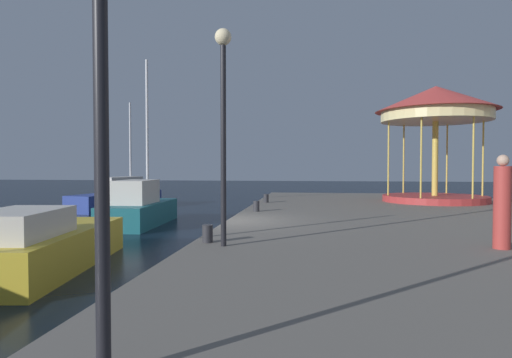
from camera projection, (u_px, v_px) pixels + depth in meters
ground_plane at (227, 245)px, 13.91m from camera, size 120.00×120.00×0.00m
quay_dock at (426, 237)px, 13.09m from camera, size 12.22×29.37×0.80m
sailboat_teal at (139, 208)px, 18.59m from camera, size 2.11×5.22×7.30m
motorboat_yellow at (40, 246)px, 10.48m from camera, size 2.89×5.81×1.56m
sailboat_blue at (118, 196)px, 26.06m from camera, size 3.09×7.21×6.48m
carousel at (436, 115)px, 20.96m from camera, size 5.68×5.68×5.58m
lamp_post_near_edge at (100, 3)px, 3.47m from camera, size 0.36×0.36×4.47m
lamp_post_mid_promenade at (223, 100)px, 9.32m from camera, size 0.36×0.36×4.67m
bollard_south at (256, 206)px, 16.57m from camera, size 0.24×0.24×0.40m
bollard_center at (208, 234)px, 9.84m from camera, size 0.24×0.24×0.40m
bollard_north at (266, 198)px, 20.61m from camera, size 0.24×0.24×0.40m
person_near_carousel at (502, 204)px, 9.08m from camera, size 0.34×0.34×1.97m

